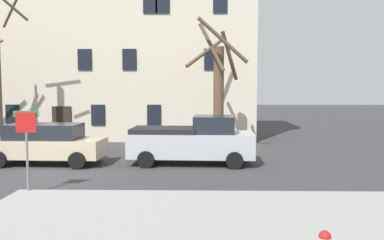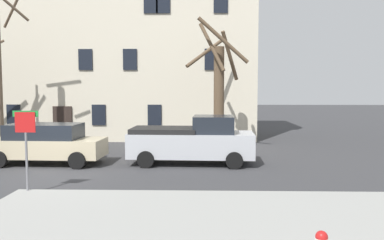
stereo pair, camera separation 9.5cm
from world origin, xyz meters
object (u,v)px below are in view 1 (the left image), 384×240
building_main (131,47)px  car_beige_wagon (46,143)px  street_sign_pole (26,136)px  tree_bare_end (218,89)px  pickup_truck_silver (193,141)px

building_main → car_beige_wagon: size_ratio=3.39×
building_main → street_sign_pole: size_ratio=6.40×
building_main → tree_bare_end: size_ratio=2.48×
tree_bare_end → street_sign_pole: size_ratio=2.58×
pickup_truck_silver → street_sign_pole: street_sign_pole is taller
car_beige_wagon → street_sign_pole: (1.27, -4.72, 0.88)m
tree_bare_end → street_sign_pole: bearing=-125.4°
tree_bare_end → street_sign_pole: 10.48m
building_main → pickup_truck_silver: bearing=-66.6°
street_sign_pole → car_beige_wagon: bearing=105.1°
car_beige_wagon → pickup_truck_silver: size_ratio=0.91×
pickup_truck_silver → car_beige_wagon: bearing=-178.0°
car_beige_wagon → pickup_truck_silver: 6.08m
tree_bare_end → building_main: bearing=131.3°
car_beige_wagon → tree_bare_end: bearing=27.2°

